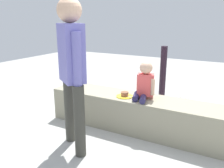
{
  "coord_description": "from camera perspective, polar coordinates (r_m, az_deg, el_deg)",
  "views": [
    {
      "loc": [
        1.15,
        -2.73,
        1.46
      ],
      "look_at": [
        -0.15,
        -0.38,
        0.71
      ],
      "focal_mm": 37.75,
      "sensor_mm": 36.0,
      "label": 1
    }
  ],
  "objects": [
    {
      "name": "handbag_black_leather",
      "position": [
        3.91,
        3.77,
        -4.62
      ],
      "size": [
        0.29,
        0.11,
        0.31
      ],
      "color": "black",
      "rests_on": "ground_plane"
    },
    {
      "name": "water_bottle_near_gift",
      "position": [
        3.87,
        7.64,
        -5.1
      ],
      "size": [
        0.07,
        0.07,
        0.21
      ],
      "color": "silver",
      "rests_on": "ground_plane"
    },
    {
      "name": "cake_plate",
      "position": [
        3.11,
        3.09,
        -2.71
      ],
      "size": [
        0.22,
        0.22,
        0.07
      ],
      "color": "yellow",
      "rests_on": "concrete_ledge"
    },
    {
      "name": "concrete_ledge",
      "position": [
        3.2,
        5.61,
        -7.01
      ],
      "size": [
        2.4,
        0.49,
        0.46
      ],
      "primitive_type": "cube",
      "color": "gray",
      "rests_on": "ground_plane"
    },
    {
      "name": "adult_standing",
      "position": [
        2.54,
        -9.72,
        5.09
      ],
      "size": [
        0.43,
        0.36,
        1.67
      ],
      "color": "#373730",
      "rests_on": "ground_plane"
    },
    {
      "name": "water_bottle_far_side",
      "position": [
        3.94,
        12.4,
        -4.83
      ],
      "size": [
        0.06,
        0.06,
        0.23
      ],
      "color": "silver",
      "rests_on": "ground_plane"
    },
    {
      "name": "party_cup_red",
      "position": [
        3.87,
        10.51,
        -5.97
      ],
      "size": [
        0.08,
        0.08,
        0.1
      ],
      "primitive_type": "cylinder",
      "color": "red",
      "rests_on": "ground_plane"
    },
    {
      "name": "cake_box_white",
      "position": [
        3.59,
        25.49,
        -9.06
      ],
      "size": [
        0.39,
        0.41,
        0.1
      ],
      "primitive_type": "cube",
      "rotation": [
        0.0,
        0.0,
        -0.36
      ],
      "color": "white",
      "rests_on": "ground_plane"
    },
    {
      "name": "ground_plane",
      "position": [
        3.3,
        5.51,
        -10.69
      ],
      "size": [
        12.0,
        12.0,
        0.0
      ],
      "primitive_type": "plane",
      "color": "#A1A09B"
    },
    {
      "name": "railing_post",
      "position": [
        4.22,
        12.15,
        0.33
      ],
      "size": [
        0.36,
        0.36,
        1.01
      ],
      "color": "black",
      "rests_on": "ground_plane"
    },
    {
      "name": "child_seated",
      "position": [
        3.01,
        7.89,
        0.35
      ],
      "size": [
        0.29,
        0.35,
        0.48
      ],
      "color": "#2A2550",
      "rests_on": "concrete_ledge"
    },
    {
      "name": "gift_bag",
      "position": [
        3.54,
        16.63,
        -6.34
      ],
      "size": [
        0.24,
        0.09,
        0.39
      ],
      "color": "gold",
      "rests_on": "ground_plane"
    }
  ]
}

